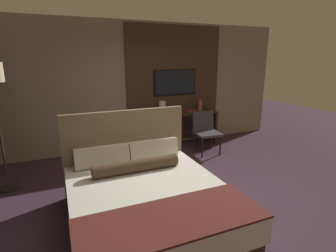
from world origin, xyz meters
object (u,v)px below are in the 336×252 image
book (191,111)px  vase_short (200,105)px  desk_chair (205,129)px  desk (179,123)px  tv (175,82)px  vase_tall (162,108)px  bed (146,199)px

book → vase_short: bearing=11.5°
vase_short → desk_chair: bearing=-111.0°
desk → vase_short: size_ratio=7.16×
tv → vase_tall: 0.74m
vase_tall → desk_chair: bearing=-37.7°
vase_tall → vase_short: vase_tall is taller
bed → vase_short: bearing=49.3°
tv → vase_tall: bearing=-147.7°
vase_short → bed: bearing=-130.7°
tv → desk_chair: size_ratio=1.18×
bed → desk: bed is taller
desk → desk_chair: (0.33, -0.67, -0.00)m
vase_short → book: bearing=-168.5°
bed → book: 3.31m
desk → vase_tall: 0.61m
desk_chair → book: desk_chair is taller
desk → desk_chair: bearing=-64.0°
vase_short → tv: bearing=166.2°
desk → book: size_ratio=7.29×
vase_tall → vase_short: size_ratio=1.21×
desk → vase_short: 0.72m
tv → desk: bearing=-90.0°
tv → book: 0.77m
vase_short → book: vase_short is taller
desk_chair → vase_tall: size_ratio=2.87×
bed → vase_tall: (1.24, 2.53, 0.62)m
vase_tall → book: size_ratio=1.24×
desk_chair → book: (-0.01, 0.67, 0.27)m
desk → vase_short: vase_short is taller
desk → vase_tall: size_ratio=5.90×
desk → book: 0.42m
bed → tv: bearing=59.1°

